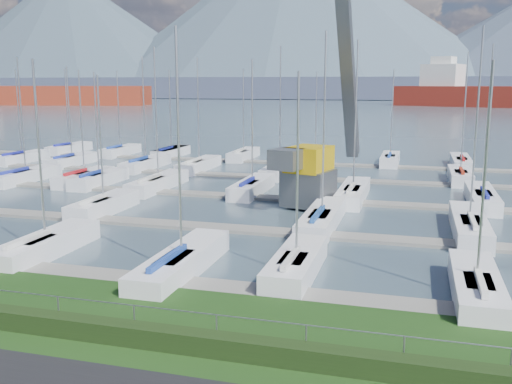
% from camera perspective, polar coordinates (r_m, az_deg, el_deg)
% --- Properties ---
extents(water, '(800.00, 540.00, 0.20)m').
position_cam_1_polar(water, '(276.89, 14.12, 8.64)').
color(water, '#41535F').
extents(hedge, '(80.00, 0.70, 0.70)m').
position_cam_1_polar(hedge, '(19.93, -9.95, -14.08)').
color(hedge, black).
rests_on(hedge, grass).
extents(fence, '(80.00, 0.04, 0.04)m').
position_cam_1_polar(fence, '(19.92, -9.53, -11.41)').
color(fence, gray).
rests_on(fence, grass).
extents(foothill, '(900.00, 80.00, 12.00)m').
position_cam_1_polar(foothill, '(346.73, 14.53, 10.06)').
color(foothill, '#454D65').
rests_on(foothill, water).
extents(mountains, '(1190.00, 360.00, 115.00)m').
position_cam_1_polar(mountains, '(422.96, 16.08, 15.59)').
color(mountains, '#3A4455').
rests_on(mountains, water).
extents(docks, '(90.00, 41.60, 0.25)m').
position_cam_1_polar(docks, '(44.28, 4.89, -0.81)').
color(docks, slate).
rests_on(docks, water).
extents(crane, '(5.12, 13.44, 22.35)m').
position_cam_1_polar(crane, '(42.32, 6.28, 6.22)').
color(crane, '#54565B').
rests_on(crane, water).
extents(cargo_ship_west, '(88.26, 34.51, 21.50)m').
position_cam_1_polar(cargo_ship_west, '(260.14, -21.20, 9.02)').
color(cargo_ship_west, maroon).
rests_on(cargo_ship_west, water).
extents(sailboat_fleet, '(74.62, 49.87, 13.58)m').
position_cam_1_polar(sailboat_fleet, '(47.17, 3.43, 6.80)').
color(sailboat_fleet, '#1A4092').
rests_on(sailboat_fleet, water).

